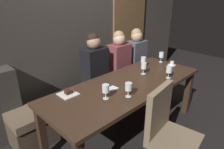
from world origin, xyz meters
TOP-DOWN VIEW (x-y plane):
  - ground at (0.00, 0.00)m, footprint 9.00×9.00m
  - back_wall_tiled at (0.00, 1.22)m, footprint 6.00×0.12m
  - arched_door at (1.35, 1.15)m, footprint 0.90×0.05m
  - dining_table at (0.00, 0.00)m, footprint 2.20×0.84m
  - banquette_bench at (0.00, 0.70)m, footprint 2.50×0.44m
  - chair_near_side at (-0.23, -0.72)m, footprint 0.49×0.49m
  - diner_redhead at (0.04, 0.69)m, footprint 0.36×0.24m
  - diner_bearded at (0.55, 0.67)m, footprint 0.36×0.24m
  - diner_far_end at (1.00, 0.68)m, footprint 0.36×0.24m
  - wine_glass_center_front at (0.38, 0.05)m, footprint 0.08×0.08m
  - wine_glass_end_right at (-0.26, -0.23)m, footprint 0.08×0.08m
  - wine_glass_near_right at (1.00, 0.16)m, footprint 0.08×0.08m
  - wine_glass_center_back at (0.50, -0.27)m, footprint 0.08×0.08m
  - wine_glass_far_right at (-0.47, -0.09)m, footprint 0.08×0.08m
  - wine_glass_near_left at (0.59, 0.21)m, footprint 0.08×0.08m
  - espresso_cup at (0.99, -0.05)m, footprint 0.12×0.12m
  - dessert_plate at (-0.70, 0.28)m, footprint 0.19×0.19m
  - folded_napkin at (-0.25, 0.03)m, footprint 0.11×0.11m

SIDE VIEW (x-z plane):
  - ground at x=0.00m, z-range 0.00..0.00m
  - banquette_bench at x=0.00m, z-range 0.00..0.45m
  - chair_near_side at x=-0.23m, z-range 0.07..1.05m
  - dining_table at x=0.00m, z-range 0.28..1.02m
  - folded_napkin at x=-0.25m, z-range 0.74..0.75m
  - dessert_plate at x=-0.70m, z-range 0.73..0.78m
  - espresso_cup at x=0.99m, z-range 0.73..0.80m
  - diner_far_end at x=1.00m, z-range 0.43..1.20m
  - diner_bearded at x=0.55m, z-range 0.43..1.22m
  - diner_redhead at x=0.04m, z-range 0.43..1.25m
  - wine_glass_far_right at x=-0.47m, z-range 0.77..0.93m
  - wine_glass_near_right at x=1.00m, z-range 0.77..0.93m
  - wine_glass_center_front at x=0.38m, z-range 0.77..0.93m
  - wine_glass_center_back at x=0.50m, z-range 0.77..0.93m
  - wine_glass_near_left at x=0.59m, z-range 0.77..0.94m
  - wine_glass_end_right at x=-0.26m, z-range 0.77..0.94m
  - arched_door at x=1.35m, z-range 0.09..2.64m
  - back_wall_tiled at x=0.00m, z-range 0.00..3.00m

